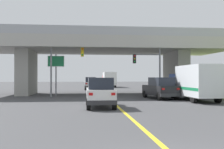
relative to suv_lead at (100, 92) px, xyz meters
The scene contains 11 objects.
ground 14.11m from the suv_lead, 84.93° to the left, with size 160.00×160.00×0.00m, color #424244.
overpass_bridge 14.67m from the suv_lead, 84.93° to the left, with size 28.92×9.86×7.29m.
lane_divider_stripe 1.75m from the suv_lead, 29.85° to the right, with size 0.20×24.10×0.01m, color yellow.
suv_lead is the anchor object (origin of this frame).
suv_crossing 8.85m from the suv_lead, 46.70° to the left, with size 2.46×4.94×2.02m.
box_truck 9.49m from the suv_lead, 25.86° to the left, with size 2.33×7.20×3.05m.
sedan_oncoming 25.16m from the suv_lead, 90.03° to the left, with size 1.89×4.83×2.02m.
traffic_signal_nearside 11.53m from the suv_lead, 58.44° to the left, with size 2.99×0.36×5.17m.
traffic_signal_farside 10.87m from the suv_lead, 108.42° to the left, with size 3.45×0.36×5.80m.
highway_sign 12.11m from the suv_lead, 110.09° to the left, with size 1.77×0.17×4.49m.
semi_truck_distant 35.72m from the suv_lead, 83.67° to the left, with size 2.33×6.89×2.97m.
Camera 1 is at (-2.36, -5.81, 2.09)m, focal length 43.69 mm.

